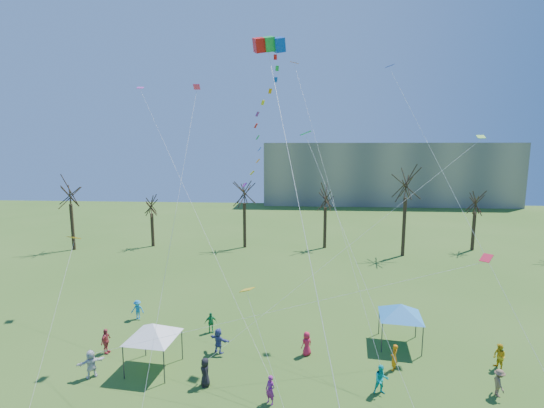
# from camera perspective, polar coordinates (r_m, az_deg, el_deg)

# --- Properties ---
(distant_building) EXTENTS (60.00, 14.00, 15.00)m
(distant_building) POSITION_cam_1_polar(r_m,az_deg,el_deg) (99.00, 16.77, 4.43)
(distant_building) COLOR gray
(distant_building) RESTS_ON ground
(bare_tree_row) EXTENTS (69.83, 9.05, 11.86)m
(bare_tree_row) POSITION_cam_1_polar(r_m,az_deg,el_deg) (50.62, 8.66, 0.72)
(bare_tree_row) COLOR black
(bare_tree_row) RESTS_ON ground
(big_box_kite) EXTENTS (3.18, 8.17, 22.97)m
(big_box_kite) POSITION_cam_1_polar(r_m,az_deg,el_deg) (23.16, -0.80, 12.06)
(big_box_kite) COLOR red
(big_box_kite) RESTS_ON ground
(canopy_tent_white) EXTENTS (4.02, 4.02, 3.03)m
(canopy_tent_white) POSITION_cam_1_polar(r_m,az_deg,el_deg) (26.04, -17.50, -17.71)
(canopy_tent_white) COLOR #3F3F44
(canopy_tent_white) RESTS_ON ground
(canopy_tent_blue) EXTENTS (4.01, 4.01, 3.03)m
(canopy_tent_blue) POSITION_cam_1_polar(r_m,az_deg,el_deg) (29.10, 18.80, -14.90)
(canopy_tent_blue) COLOR #3F3F44
(canopy_tent_blue) RESTS_ON ground
(festival_crowd) EXTENTS (26.72, 14.35, 1.85)m
(festival_crowd) POSITION_cam_1_polar(r_m,az_deg,el_deg) (24.30, -0.74, -23.98)
(festival_crowd) COLOR #EA1D40
(festival_crowd) RESTS_ON ground
(small_kites_aloft) EXTENTS (28.17, 19.81, 30.67)m
(small_kites_aloft) POSITION_cam_1_polar(r_m,az_deg,el_deg) (26.10, 1.93, 7.20)
(small_kites_aloft) COLOR orange
(small_kites_aloft) RESTS_ON ground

